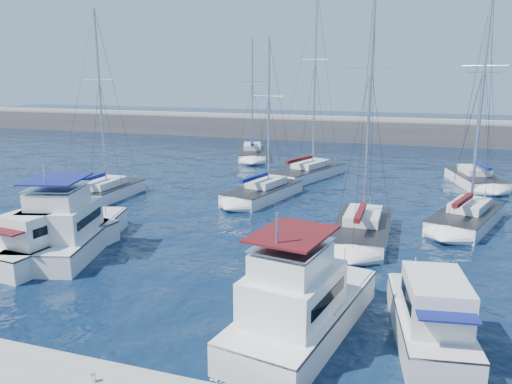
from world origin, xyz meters
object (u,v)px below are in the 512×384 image
(motor_yacht_port_outer, at_px, (50,242))
(motor_yacht_port_inner, at_px, (68,231))
(motor_yacht_stbd_outer, at_px, (430,320))
(sailboat_mid_d, at_px, (362,229))
(motor_yacht_stbd_inner, at_px, (300,308))
(sailboat_back_b, at_px, (308,172))
(sailboat_mid_e, at_px, (467,217))
(sailboat_mid_c, at_px, (263,193))
(sailboat_mid_a, at_px, (101,193))
(sailboat_back_a, at_px, (252,153))
(sailboat_back_c, at_px, (475,179))

(motor_yacht_port_outer, bearing_deg, motor_yacht_port_inner, 93.57)
(motor_yacht_stbd_outer, distance_m, sailboat_mid_d, 12.08)
(motor_yacht_stbd_inner, bearing_deg, motor_yacht_port_inner, 171.08)
(motor_yacht_stbd_inner, relative_size, sailboat_back_b, 0.51)
(motor_yacht_stbd_inner, bearing_deg, sailboat_mid_d, 96.35)
(sailboat_mid_e, xyz_separation_m, sailboat_back_b, (-13.16, 11.63, -0.00))
(motor_yacht_stbd_inner, distance_m, sailboat_mid_e, 18.46)
(sailboat_mid_c, bearing_deg, sailboat_mid_e, 3.97)
(motor_yacht_stbd_inner, relative_size, sailboat_mid_a, 0.61)
(motor_yacht_stbd_outer, bearing_deg, sailboat_mid_e, 72.27)
(sailboat_mid_a, height_order, sailboat_mid_c, sailboat_mid_a)
(motor_yacht_port_inner, distance_m, sailboat_back_b, 25.15)
(motor_yacht_stbd_outer, bearing_deg, sailboat_back_a, 108.21)
(motor_yacht_port_outer, bearing_deg, sailboat_back_b, 78.16)
(sailboat_mid_d, xyz_separation_m, sailboat_back_c, (7.70, 17.97, 0.01))
(motor_yacht_port_inner, bearing_deg, motor_yacht_stbd_inner, -34.45)
(motor_yacht_port_inner, bearing_deg, motor_yacht_stbd_outer, -27.50)
(motor_yacht_port_outer, relative_size, motor_yacht_stbd_outer, 1.10)
(motor_yacht_stbd_inner, relative_size, sailboat_back_a, 0.64)
(motor_yacht_port_inner, relative_size, sailboat_mid_a, 0.65)
(motor_yacht_port_inner, bearing_deg, sailboat_back_a, 75.61)
(motor_yacht_stbd_outer, height_order, sailboat_mid_a, sailboat_mid_a)
(motor_yacht_port_outer, xyz_separation_m, motor_yacht_stbd_outer, (19.00, -2.69, -0.00))
(sailboat_mid_a, height_order, sailboat_back_a, sailboat_mid_a)
(sailboat_mid_c, xyz_separation_m, sailboat_mid_d, (8.50, -7.25, 0.03))
(sailboat_mid_d, relative_size, sailboat_mid_e, 0.99)
(sailboat_mid_d, distance_m, sailboat_mid_e, 7.76)
(sailboat_mid_c, height_order, sailboat_back_c, sailboat_back_c)
(motor_yacht_stbd_outer, xyz_separation_m, sailboat_mid_d, (-3.80, 11.45, -0.41))
(sailboat_mid_d, xyz_separation_m, sailboat_back_a, (-15.77, 25.72, -0.03))
(motor_yacht_stbd_inner, relative_size, sailboat_back_c, 0.57)
(sailboat_mid_e, bearing_deg, motor_yacht_port_inner, -131.80)
(sailboat_back_a, distance_m, sailboat_back_b, 12.80)
(motor_yacht_port_outer, height_order, sailboat_back_c, sailboat_back_c)
(sailboat_back_b, bearing_deg, motor_yacht_stbd_outer, -49.31)
(sailboat_back_b, bearing_deg, sailboat_back_c, 25.58)
(motor_yacht_stbd_outer, height_order, sailboat_mid_d, sailboat_mid_d)
(motor_yacht_port_inner, distance_m, sailboat_back_c, 34.15)
(motor_yacht_port_inner, relative_size, sailboat_back_a, 0.68)
(sailboat_mid_a, relative_size, sailboat_back_c, 0.94)
(motor_yacht_port_inner, bearing_deg, sailboat_mid_a, 101.53)
(motor_yacht_stbd_inner, distance_m, sailboat_mid_d, 12.39)
(motor_yacht_port_outer, bearing_deg, sailboat_mid_d, 36.15)
(sailboat_mid_d, bearing_deg, sailboat_mid_a, 171.12)
(motor_yacht_stbd_outer, relative_size, sailboat_mid_d, 0.43)
(motor_yacht_port_inner, bearing_deg, motor_yacht_port_outer, -108.07)
(sailboat_mid_a, distance_m, sailboat_mid_e, 26.59)
(sailboat_mid_a, distance_m, sailboat_mid_d, 20.60)
(sailboat_mid_c, xyz_separation_m, sailboat_back_c, (16.21, 10.71, 0.04))
(motor_yacht_port_outer, height_order, motor_yacht_port_inner, motor_yacht_port_inner)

